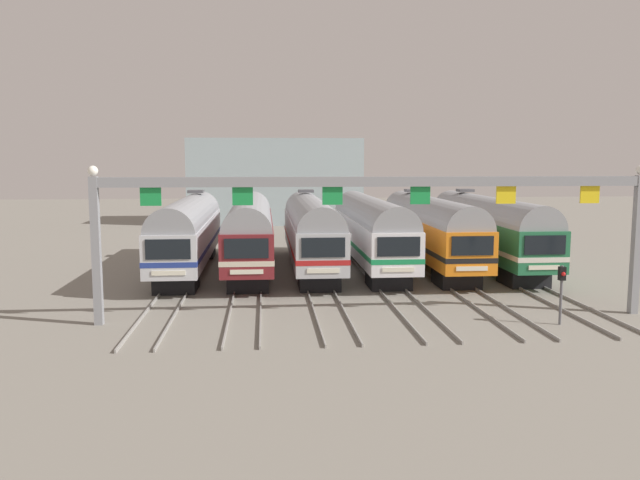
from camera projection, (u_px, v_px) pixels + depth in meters
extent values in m
plane|color=gray|center=(341.00, 269.00, 42.90)|extent=(160.00, 160.00, 0.00)
cube|color=gray|center=(203.00, 239.00, 58.79)|extent=(0.07, 70.00, 0.15)
cube|color=gray|center=(219.00, 238.00, 58.91)|extent=(0.07, 70.00, 0.15)
cube|color=gray|center=(247.00, 238.00, 59.13)|extent=(0.07, 70.00, 0.15)
cube|color=gray|center=(262.00, 238.00, 59.25)|extent=(0.07, 70.00, 0.15)
cube|color=gray|center=(290.00, 238.00, 59.47)|extent=(0.07, 70.00, 0.15)
cube|color=gray|center=(305.00, 238.00, 59.59)|extent=(0.07, 70.00, 0.15)
cube|color=gray|center=(333.00, 237.00, 59.80)|extent=(0.07, 70.00, 0.15)
cube|color=gray|center=(348.00, 237.00, 59.92)|extent=(0.07, 70.00, 0.15)
cube|color=gray|center=(375.00, 237.00, 60.14)|extent=(0.07, 70.00, 0.15)
cube|color=gray|center=(390.00, 237.00, 60.26)|extent=(0.07, 70.00, 0.15)
cube|color=gray|center=(417.00, 236.00, 60.48)|extent=(0.07, 70.00, 0.15)
cube|color=gray|center=(432.00, 236.00, 60.60)|extent=(0.07, 70.00, 0.15)
cube|color=silver|center=(189.00, 237.00, 41.78)|extent=(2.85, 18.00, 2.35)
cube|color=navy|center=(189.00, 243.00, 41.82)|extent=(2.88, 18.02, 0.28)
cylinder|color=gray|center=(188.00, 219.00, 41.63)|extent=(2.74, 17.64, 2.74)
cube|color=black|center=(168.00, 249.00, 32.80)|extent=(2.28, 0.06, 1.03)
cube|color=silver|center=(169.00, 273.00, 32.95)|extent=(1.71, 0.05, 0.24)
cube|color=black|center=(176.00, 281.00, 35.76)|extent=(2.28, 2.60, 1.05)
cube|color=black|center=(199.00, 250.00, 48.22)|extent=(2.28, 2.60, 1.05)
cube|color=#4C4C51|center=(196.00, 191.00, 46.42)|extent=(1.10, 1.10, 0.20)
cube|color=maroon|center=(250.00, 237.00, 42.12)|extent=(2.85, 18.00, 2.35)
cube|color=beige|center=(250.00, 242.00, 42.16)|extent=(2.88, 18.02, 0.28)
cylinder|color=gray|center=(250.00, 219.00, 41.97)|extent=(2.74, 17.64, 2.74)
cube|color=black|center=(246.00, 248.00, 33.14)|extent=(2.28, 0.06, 1.03)
cube|color=silver|center=(247.00, 272.00, 33.29)|extent=(1.71, 0.05, 0.24)
cube|color=black|center=(248.00, 280.00, 36.10)|extent=(2.28, 2.60, 1.05)
cube|color=black|center=(252.00, 249.00, 48.55)|extent=(2.28, 2.60, 1.05)
cube|color=#B2B5BA|center=(311.00, 236.00, 42.45)|extent=(2.85, 18.00, 2.35)
cube|color=#B21E1E|center=(311.00, 241.00, 42.50)|extent=(2.88, 18.02, 0.28)
cylinder|color=gray|center=(311.00, 218.00, 42.31)|extent=(2.74, 17.64, 2.74)
cube|color=black|center=(323.00, 248.00, 33.48)|extent=(2.28, 0.06, 1.03)
cube|color=silver|center=(323.00, 271.00, 33.63)|extent=(1.71, 0.05, 0.24)
cube|color=black|center=(319.00, 279.00, 36.43)|extent=(2.28, 2.60, 1.05)
cube|color=black|center=(305.00, 249.00, 48.89)|extent=(2.28, 2.60, 1.05)
cube|color=#4C4C51|center=(306.00, 191.00, 47.10)|extent=(1.10, 1.10, 0.20)
cube|color=white|center=(371.00, 236.00, 42.79)|extent=(2.85, 18.00, 2.35)
cube|color=#198C4C|center=(370.00, 241.00, 42.83)|extent=(2.88, 18.02, 0.28)
cylinder|color=gray|center=(371.00, 218.00, 42.64)|extent=(2.74, 17.64, 2.74)
cube|color=black|center=(399.00, 247.00, 33.81)|extent=(2.28, 0.06, 1.03)
cube|color=silver|center=(398.00, 270.00, 33.97)|extent=(1.71, 0.05, 0.24)
cube|color=black|center=(388.00, 278.00, 36.77)|extent=(2.28, 2.60, 1.05)
cube|color=black|center=(357.00, 248.00, 49.23)|extent=(2.28, 2.60, 1.05)
cube|color=orange|center=(429.00, 235.00, 43.13)|extent=(2.85, 18.00, 2.35)
cube|color=black|center=(429.00, 240.00, 43.17)|extent=(2.88, 18.02, 0.28)
cylinder|color=gray|center=(430.00, 217.00, 42.98)|extent=(2.74, 17.64, 2.74)
cube|color=black|center=(473.00, 246.00, 34.15)|extent=(2.28, 0.06, 1.03)
cube|color=silver|center=(472.00, 269.00, 34.30)|extent=(1.71, 0.05, 0.24)
cube|color=black|center=(456.00, 277.00, 37.11)|extent=(2.28, 2.60, 1.05)
cube|color=black|center=(408.00, 247.00, 49.57)|extent=(2.28, 2.60, 1.05)
cube|color=#4C4C51|center=(413.00, 191.00, 47.77)|extent=(1.10, 1.10, 0.20)
cube|color=#236B42|center=(487.00, 234.00, 43.46)|extent=(2.85, 18.00, 2.35)
cube|color=silver|center=(487.00, 240.00, 43.51)|extent=(2.88, 18.02, 0.28)
cylinder|color=gray|center=(488.00, 217.00, 43.32)|extent=(2.74, 17.64, 2.74)
cube|color=black|center=(545.00, 245.00, 34.49)|extent=(2.28, 0.06, 1.03)
cube|color=silver|center=(544.00, 268.00, 34.64)|extent=(1.71, 0.05, 0.24)
cube|color=black|center=(523.00, 276.00, 37.45)|extent=(2.28, 2.60, 1.05)
cube|color=black|center=(459.00, 247.00, 49.90)|extent=(2.28, 2.60, 1.05)
cube|color=#4C4C51|center=(465.00, 190.00, 48.11)|extent=(1.10, 1.10, 0.20)
cube|color=gray|center=(96.00, 252.00, 28.10)|extent=(0.36, 0.36, 6.50)
cube|color=gray|center=(636.00, 245.00, 30.19)|extent=(0.36, 0.36, 6.50)
cube|color=gray|center=(377.00, 182.00, 28.78)|extent=(24.63, 0.32, 0.44)
cube|color=#198C3F|center=(151.00, 197.00, 28.01)|extent=(0.90, 0.08, 0.80)
cube|color=#198C3F|center=(243.00, 196.00, 28.35)|extent=(0.90, 0.08, 0.80)
cube|color=#198C3F|center=(332.00, 196.00, 28.68)|extent=(0.90, 0.08, 0.80)
cube|color=#198C3F|center=(420.00, 195.00, 29.02)|extent=(0.90, 0.08, 0.80)
cube|color=yellow|center=(506.00, 195.00, 29.36)|extent=(0.90, 0.08, 0.80)
cube|color=yellow|center=(590.00, 195.00, 29.70)|extent=(0.90, 0.08, 0.80)
sphere|color=white|center=(93.00, 171.00, 27.67)|extent=(0.44, 0.44, 0.44)
cylinder|color=#59595E|center=(561.00, 295.00, 28.34)|extent=(0.12, 0.12, 2.63)
cube|color=black|center=(562.00, 274.00, 28.22)|extent=(0.28, 0.24, 0.60)
sphere|color=red|center=(563.00, 274.00, 28.08)|extent=(0.18, 0.18, 0.18)
cube|color=#9EB2B7|center=(275.00, 181.00, 75.02)|extent=(19.32, 10.00, 9.54)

